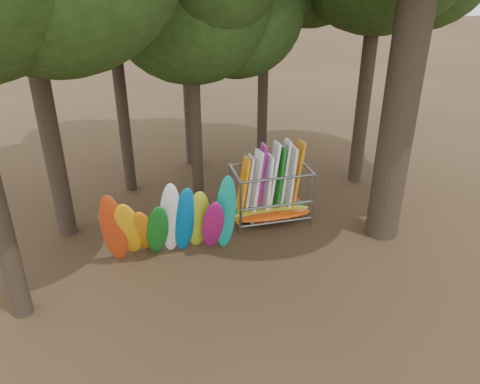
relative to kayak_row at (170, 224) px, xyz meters
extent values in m
plane|color=#47331E|center=(2.38, -0.13, -1.28)|extent=(120.00, 120.00, 0.00)
plane|color=gray|center=(2.38, 59.87, -1.28)|extent=(160.00, 160.00, 0.00)
cylinder|color=black|center=(-3.29, 2.63, 4.49)|extent=(0.61, 0.61, 11.54)
cylinder|color=black|center=(-0.99, 5.57, 3.72)|extent=(0.45, 0.45, 10.01)
cylinder|color=black|center=(1.98, 7.72, 4.56)|extent=(0.67, 0.67, 11.70)
cylinder|color=black|center=(4.83, 6.30, 4.28)|extent=(0.44, 0.44, 11.13)
cylinder|color=black|center=(1.45, 3.37, 3.15)|extent=(0.42, 0.42, 8.88)
cylinder|color=black|center=(8.34, 4.09, 4.31)|extent=(0.55, 0.55, 11.18)
ellipsoid|color=#B13411|center=(-1.64, -0.02, 0.09)|extent=(0.83, 1.28, 2.84)
ellipsoid|color=#E9A111|center=(-1.22, 0.05, -0.05)|extent=(0.97, 1.75, 2.62)
ellipsoid|color=#CE720B|center=(-0.80, 0.16, -0.23)|extent=(0.87, 1.74, 2.28)
ellipsoid|color=#11631C|center=(-0.38, -0.05, -0.14)|extent=(0.78, 1.50, 2.40)
ellipsoid|color=silver|center=(0.04, -0.01, 0.17)|extent=(0.69, 1.40, 3.02)
ellipsoid|color=#025997|center=(0.46, 0.00, 0.06)|extent=(0.83, 1.34, 2.78)
ellipsoid|color=#A1C122|center=(0.88, 0.11, -0.04)|extent=(0.76, 1.28, 2.58)
ellipsoid|color=#89135A|center=(1.30, -0.15, -0.16)|extent=(0.72, 1.42, 2.36)
ellipsoid|color=#0D9383|center=(1.72, -0.10, 0.19)|extent=(0.65, 1.13, 3.04)
ellipsoid|color=#C9410B|center=(3.74, 1.16, -0.86)|extent=(2.77, 0.55, 0.24)
ellipsoid|color=gold|center=(3.74, 1.46, -0.86)|extent=(2.82, 0.55, 0.24)
ellipsoid|color=#1C7E2D|center=(3.74, 1.82, -0.86)|extent=(3.00, 0.55, 0.24)
ellipsoid|color=red|center=(3.74, 2.18, -0.86)|extent=(2.65, 0.55, 0.24)
cube|color=orange|center=(2.75, 1.84, -0.09)|extent=(0.53, 0.77, 2.41)
cube|color=silver|center=(2.97, 1.98, -0.09)|extent=(0.45, 0.76, 2.41)
cube|color=silver|center=(3.19, 1.78, 0.04)|extent=(0.54, 0.82, 2.66)
cube|color=#9B198B|center=(3.41, 1.99, 0.10)|extent=(0.50, 0.77, 2.78)
cube|color=white|center=(3.63, 1.74, -0.07)|extent=(0.35, 0.77, 2.47)
cube|color=white|center=(3.85, 1.91, 0.13)|extent=(0.52, 0.79, 2.84)
cube|color=#16671A|center=(4.07, 1.84, 0.06)|extent=(0.43, 0.79, 2.72)
cube|color=silver|center=(4.29, 1.98, 0.14)|extent=(0.50, 0.78, 2.87)
cube|color=silver|center=(4.51, 1.79, 0.03)|extent=(0.38, 0.78, 2.67)
cube|color=orange|center=(4.73, 1.92, 0.11)|extent=(0.61, 0.84, 2.81)
camera|label=1|loc=(-1.01, -12.38, 7.16)|focal=35.00mm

